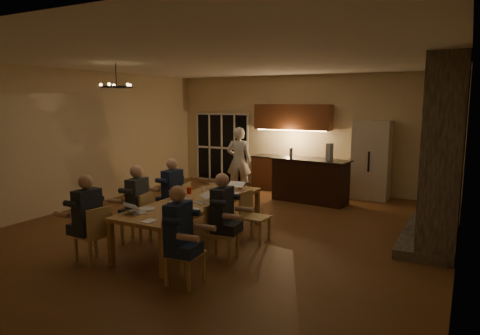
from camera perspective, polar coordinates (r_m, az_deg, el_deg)
name	(u,v)px	position (r m, az deg, el deg)	size (l,w,h in m)	color
floor	(225,230)	(8.39, -1.98, -8.34)	(9.00, 9.00, 0.00)	brown
back_wall	(306,133)	(12.17, 8.77, 4.57)	(8.00, 0.04, 3.20)	beige
left_wall	(75,139)	(10.66, -21.10, 3.51)	(0.04, 9.00, 3.20)	beige
right_wall	(465,162)	(6.98, 27.82, 0.63)	(0.04, 9.00, 3.20)	beige
ceiling	(224,60)	(8.05, -2.10, 14.13)	(8.00, 9.00, 0.04)	white
french_doors	(222,148)	(13.31, -2.39, 2.63)	(1.86, 0.08, 2.10)	black
fireplace	(445,152)	(8.18, 25.68, 1.82)	(0.58, 2.50, 3.20)	#766C5D
kitchenette	(291,148)	(12.01, 6.86, 2.64)	(2.24, 0.68, 2.40)	brown
refrigerator	(371,160)	(11.37, 17.13, 0.96)	(0.90, 0.68, 2.00)	beige
dining_table	(195,222)	(7.63, -6.06, -7.18)	(1.10, 3.15, 0.75)	#B68249
bar_island	(310,181)	(10.70, 9.31, -1.73)	(1.93, 0.68, 1.08)	black
chair_left_near	(92,234)	(7.04, -19.08, -8.40)	(0.44, 0.44, 0.89)	tan
chair_left_mid	(136,218)	(7.80, -13.71, -6.50)	(0.44, 0.44, 0.89)	tan
chair_left_far	(177,205)	(8.57, -8.37, -4.97)	(0.44, 0.44, 0.89)	tan
chair_right_near	(185,253)	(5.94, -7.38, -11.19)	(0.44, 0.44, 0.89)	tan
chair_right_mid	(222,232)	(6.75, -2.35, -8.65)	(0.44, 0.44, 0.89)	tan
chair_right_far	(256,217)	(7.64, 2.10, -6.58)	(0.44, 0.44, 0.89)	tan
person_left_near	(88,219)	(6.97, -19.63, -6.51)	(0.60, 0.60, 1.38)	#252930
person_right_near	(178,236)	(5.82, -8.21, -9.09)	(0.60, 0.60, 1.38)	#1D2748
person_left_mid	(138,204)	(7.71, -13.50, -4.79)	(0.60, 0.60, 1.38)	#31373A
person_right_mid	(222,217)	(6.71, -2.38, -6.58)	(0.60, 0.60, 1.38)	#252930
person_left_far	(173,193)	(8.50, -8.97, -3.41)	(0.60, 0.60, 1.38)	#1D2748
standing_person	(239,161)	(11.43, -0.16, 0.91)	(0.66, 0.43, 1.81)	silver
chandelier	(116,87)	(8.78, -16.15, 10.28)	(0.62, 0.62, 0.03)	black
laptop_a	(138,206)	(6.86, -13.44, -4.98)	(0.32, 0.28, 0.23)	silver
laptop_b	(178,207)	(6.64, -8.27, -5.29)	(0.32, 0.28, 0.23)	silver
laptop_c	(183,193)	(7.69, -7.56, -3.34)	(0.32, 0.28, 0.23)	silver
laptop_d	(202,196)	(7.35, -5.12, -3.86)	(0.32, 0.28, 0.23)	silver
laptop_e	(219,183)	(8.52, -2.86, -2.09)	(0.32, 0.28, 0.23)	silver
laptop_f	(235,186)	(8.24, -0.73, -2.46)	(0.32, 0.28, 0.23)	silver
mug_front	(176,203)	(7.19, -8.54, -4.73)	(0.08, 0.08, 0.10)	white
mug_mid	(218,192)	(7.96, -2.98, -3.33)	(0.07, 0.07, 0.10)	white
mug_back	(203,189)	(8.30, -4.92, -2.85)	(0.07, 0.07, 0.10)	white
redcup_near	(170,218)	(6.29, -9.33, -6.60)	(0.09, 0.09, 0.12)	red
redcup_mid	(189,190)	(8.12, -6.80, -3.06)	(0.08, 0.08, 0.12)	red
redcup_far	(240,185)	(8.56, 0.03, -2.39)	(0.09, 0.09, 0.12)	red
can_silver	(170,206)	(6.98, -9.38, -5.07)	(0.06, 0.06, 0.12)	#B2B2B7
can_cola	(229,183)	(8.80, -1.48, -2.09)	(0.06, 0.06, 0.12)	#3F0F0C
can_right	(224,196)	(7.57, -2.21, -3.87)	(0.07, 0.07, 0.12)	#B2B2B7
plate_near	(192,210)	(6.89, -6.40, -5.63)	(0.26, 0.26, 0.02)	white
plate_left	(147,209)	(7.07, -12.35, -5.42)	(0.27, 0.27, 0.02)	white
plate_far	(236,194)	(7.97, -0.53, -3.60)	(0.26, 0.26, 0.02)	white
notepad	(149,221)	(6.36, -12.05, -7.01)	(0.15, 0.22, 0.01)	white
bar_bottle	(291,153)	(10.81, 6.82, 1.96)	(0.08, 0.08, 0.24)	#99999E
bar_blender	(329,152)	(10.43, 11.84, 2.05)	(0.13, 0.13, 0.40)	silver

